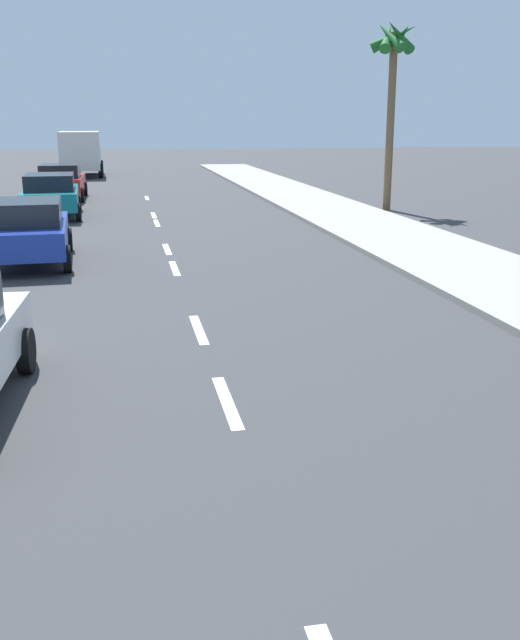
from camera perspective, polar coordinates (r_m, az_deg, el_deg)
The scene contains 14 objects.
ground_plane at distance 16.54m, azimuth -6.46°, elevation 3.35°, with size 160.00×160.00×0.00m, color #38383A.
sidewalk_strip at distance 20.13m, azimuth 13.04°, elevation 5.41°, with size 3.60×80.00×0.14m, color #9E998E.
lane_stripe_3 at distance 9.18m, azimuth -2.61°, elevation -6.42°, with size 0.16×1.80×0.01m, color white.
lane_stripe_4 at distance 12.33m, azimuth -4.85°, elevation -0.74°, with size 0.16×1.80×0.01m, color white.
lane_stripe_5 at distance 17.56m, azimuth -6.74°, elevation 4.06°, with size 0.16×1.80×0.01m, color white.
lane_stripe_6 at distance 20.25m, azimuth -7.32°, elevation 5.55°, with size 0.16×1.80×0.01m, color white.
lane_stripe_7 at distance 25.62m, azimuth -8.12°, elevation 7.56°, with size 0.16×1.80×0.01m, color white.
lane_stripe_8 at distance 27.80m, azimuth -8.36°, elevation 8.15°, with size 0.16×1.80×0.01m, color white.
lane_stripe_9 at distance 34.27m, azimuth -8.89°, elevation 9.46°, with size 0.16×1.80×0.01m, color white.
parked_car_blue at distance 18.86m, azimuth -17.76°, elevation 6.80°, with size 2.18×4.43×1.57m.
parked_car_teal at distance 28.08m, azimuth -16.14°, elevation 9.51°, with size 2.26×4.67×1.57m.
parked_car_red at distance 34.41m, azimuth -15.37°, elevation 10.53°, with size 2.11×4.53×1.57m.
delivery_truck at distance 48.80m, azimuth -13.92°, elevation 12.67°, with size 2.73×6.27×2.80m.
palm_tree_distant at distance 29.58m, azimuth 10.44°, elevation 19.43°, with size 1.85×1.79×7.23m.
Camera 1 is at (-1.19, 3.86, 3.41)m, focal length 40.70 mm.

